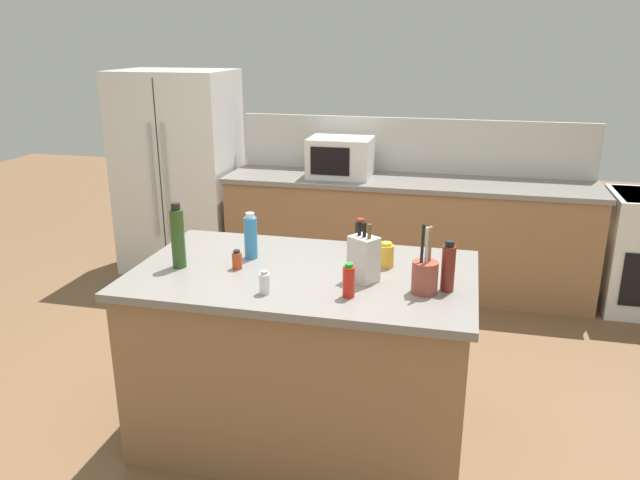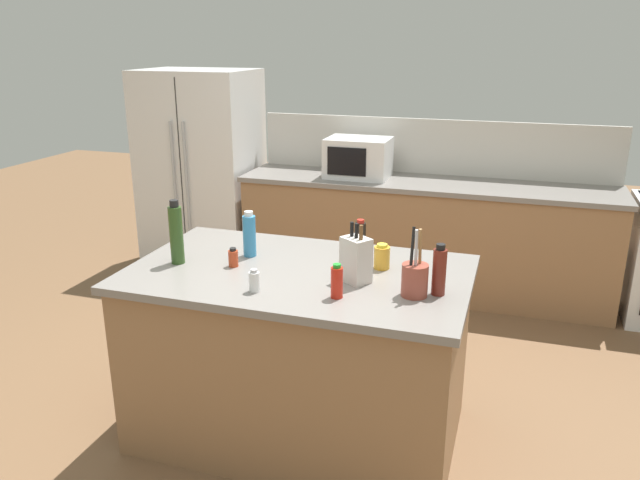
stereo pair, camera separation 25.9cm
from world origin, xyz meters
The scene contains 16 objects.
ground_plane centered at (0.00, 0.00, 0.00)m, with size 14.00×14.00×0.00m, color brown.
back_counter_run centered at (0.30, 2.20, 0.47)m, with size 3.03×0.66×0.94m.
wall_backsplash centered at (0.30, 2.52, 1.17)m, with size 2.99×0.03×0.46m, color beige.
kitchen_island centered at (0.00, 0.00, 0.47)m, with size 1.70×1.02×0.94m.
refrigerator centered at (-1.75, 2.25, 0.89)m, with size 1.00×0.75×1.78m.
microwave centered at (-0.27, 2.20, 1.10)m, with size 0.51×0.39×0.32m.
knife_block centered at (0.31, -0.06, 1.05)m, with size 0.16×0.16×0.29m.
utensil_crock centered at (0.61, -0.14, 1.02)m, with size 0.12×0.12×0.32m.
honey_jar centered at (0.39, 0.15, 1.00)m, with size 0.08×0.08×0.13m.
hot_sauce_bottle centered at (0.28, -0.27, 1.02)m, with size 0.06×0.06×0.16m.
spice_jar_paprika centered at (-0.33, -0.05, 0.99)m, with size 0.05×0.05×0.10m.
vinegar_bottle centered at (0.71, -0.09, 1.05)m, with size 0.06×0.06×0.24m.
olive_oil_bottle centered at (-0.63, -0.09, 1.10)m, with size 0.07×0.07×0.33m.
dish_soap_bottle centered at (-0.32, 0.12, 1.06)m, with size 0.07×0.07×0.25m.
soy_sauce_bottle centered at (0.22, 0.38, 1.02)m, with size 0.06×0.06×0.18m.
salt_shaker centered at (-0.10, -0.32, 0.99)m, with size 0.05×0.05×0.11m.
Camera 1 is at (0.75, -2.82, 2.06)m, focal length 35.00 mm.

